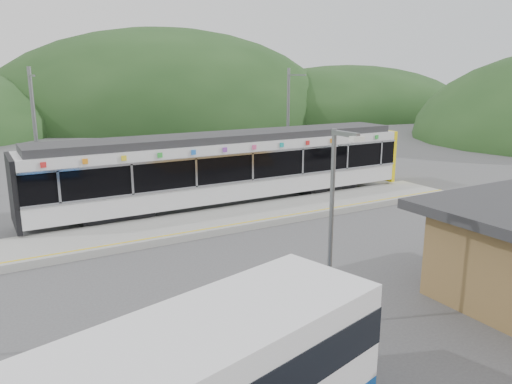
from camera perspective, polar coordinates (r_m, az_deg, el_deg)
ground at (r=20.23m, az=0.44°, el=-5.92°), size 120.00×120.00×0.00m
hills at (r=27.74m, az=5.94°, el=-0.63°), size 146.00×149.00×26.00m
platform at (r=22.96m, az=-3.74°, el=-3.19°), size 26.00×3.20×0.30m
yellow_line at (r=21.80m, az=-2.23°, el=-3.65°), size 26.00×0.10×0.01m
train at (r=25.62m, az=-2.98°, el=2.98°), size 20.44×3.01×3.74m
catenary_mast_west at (r=25.35m, az=-23.81°, el=5.37°), size 0.18×1.80×7.00m
catenary_mast_east at (r=30.22m, az=3.71°, el=7.61°), size 0.18×1.80×7.00m
lamp_post at (r=12.99m, az=8.95°, el=-2.33°), size 0.36×0.96×5.36m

